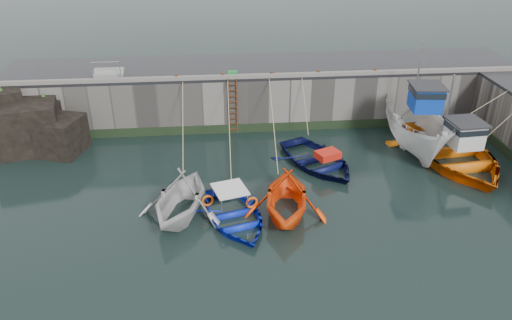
{
  "coord_description": "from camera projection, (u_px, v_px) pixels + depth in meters",
  "views": [
    {
      "loc": [
        -3.11,
        -15.98,
        11.86
      ],
      "look_at": [
        -1.23,
        4.22,
        1.2
      ],
      "focal_mm": 35.0,
      "sensor_mm": 36.0,
      "label": 1
    }
  ],
  "objects": [
    {
      "name": "bollard_d",
      "position": [
        318.0,
        73.0,
        27.58
      ],
      "size": [
        0.18,
        0.18,
        0.28
      ],
      "primitive_type": "cylinder",
      "color": "#3F1E0F",
      "rests_on": "road_back"
    },
    {
      "name": "bollard_a",
      "position": [
        176.0,
        77.0,
        26.94
      ],
      "size": [
        0.18,
        0.18,
        0.28
      ],
      "primitive_type": "cylinder",
      "color": "#3F1E0F",
      "rests_on": "road_back"
    },
    {
      "name": "boat_far_orange",
      "position": [
        454.0,
        152.0,
        25.15
      ],
      "size": [
        5.81,
        7.77,
        4.54
      ],
      "rotation": [
        0.0,
        0.0,
        0.07
      ],
      "color": "orange",
      "rests_on": "ground"
    },
    {
      "name": "bollard_b",
      "position": [
        223.0,
        76.0,
        27.15
      ],
      "size": [
        0.18,
        0.18,
        0.28
      ],
      "primitive_type": "cylinder",
      "color": "#3F1E0F",
      "rests_on": "road_back"
    },
    {
      "name": "bollard_e",
      "position": [
        375.0,
        71.0,
        27.84
      ],
      "size": [
        0.18,
        0.18,
        0.28
      ],
      "primitive_type": "cylinder",
      "color": "#3F1E0F",
      "rests_on": "road_back"
    },
    {
      "name": "boat_near_blue_rope",
      "position": [
        228.0,
        158.0,
        25.7
      ],
      "size": [
        0.04,
        6.79,
        3.1
      ],
      "primitive_type": null,
      "color": "tan",
      "rests_on": "ground"
    },
    {
      "name": "boat_near_white_rope",
      "position": [
        186.0,
        157.0,
        25.78
      ],
      "size": [
        0.04,
        6.25,
        3.1
      ],
      "primitive_type": null,
      "color": "tan",
      "rests_on": "ground"
    },
    {
      "name": "railing",
      "position": [
        109.0,
        72.0,
        27.49
      ],
      "size": [
        1.6,
        1.05,
        1.0
      ],
      "color": "#A5A8AD",
      "rests_on": "road_back"
    },
    {
      "name": "ground",
      "position": [
        297.0,
        234.0,
        19.85
      ],
      "size": [
        120.0,
        120.0,
        0.0
      ],
      "primitive_type": "plane",
      "color": "black",
      "rests_on": "ground"
    },
    {
      "name": "algae_back",
      "position": [
        268.0,
        127.0,
        28.51
      ],
      "size": [
        30.0,
        0.08,
        0.5
      ],
      "primitive_type": "cube",
      "color": "black",
      "rests_on": "ground"
    },
    {
      "name": "boat_near_navy_rope",
      "position": [
        305.0,
        136.0,
        28.03
      ],
      "size": [
        0.04,
        3.17,
        3.1
      ],
      "primitive_type": null,
      "color": "tan",
      "rests_on": "ground"
    },
    {
      "name": "road_back",
      "position": [
        264.0,
        66.0,
        29.44
      ],
      "size": [
        30.0,
        5.0,
        0.16
      ],
      "primitive_type": "cube",
      "color": "black",
      "rests_on": "quay_back"
    },
    {
      "name": "ladder",
      "position": [
        233.0,
        107.0,
        27.69
      ],
      "size": [
        0.51,
        0.08,
        3.2
      ],
      "color": "#3F1E0F",
      "rests_on": "ground"
    },
    {
      "name": "boat_near_navy",
      "position": [
        317.0,
        165.0,
        25.03
      ],
      "size": [
        5.35,
        6.11,
        1.05
      ],
      "primitive_type": "imported",
      "rotation": [
        0.0,
        0.0,
        0.41
      ],
      "color": "#0A0E40",
      "rests_on": "ground"
    },
    {
      "name": "boat_near_blacktrim",
      "position": [
        286.0,
        213.0,
        21.18
      ],
      "size": [
        4.47,
        4.96,
        2.31
      ],
      "primitive_type": "imported",
      "rotation": [
        0.0,
        0.0,
        -0.17
      ],
      "color": "#FE4A0D",
      "rests_on": "ground"
    },
    {
      "name": "boat_near_blacktrim_rope",
      "position": [
        270.0,
        155.0,
        26.01
      ],
      "size": [
        0.04,
        6.52,
        3.1
      ],
      "primitive_type": null,
      "color": "tan",
      "rests_on": "ground"
    },
    {
      "name": "fish_crate",
      "position": [
        233.0,
        74.0,
        27.37
      ],
      "size": [
        0.55,
        0.42,
        0.31
      ],
      "primitive_type": "cube",
      "rotation": [
        0.0,
        0.0,
        -0.03
      ],
      "color": "#167A2B",
      "rests_on": "road_back"
    },
    {
      "name": "quay_back",
      "position": [
        264.0,
        91.0,
        30.17
      ],
      "size": [
        30.0,
        5.0,
        3.0
      ],
      "primitive_type": "cube",
      "color": "slate",
      "rests_on": "ground"
    },
    {
      "name": "boat_far_white",
      "position": [
        417.0,
        128.0,
        26.21
      ],
      "size": [
        3.5,
        7.47,
        5.79
      ],
      "rotation": [
        0.0,
        0.0,
        -0.11
      ],
      "color": "silver",
      "rests_on": "ground"
    },
    {
      "name": "bollard_c",
      "position": [
        272.0,
        74.0,
        27.37
      ],
      "size": [
        0.18,
        0.18,
        0.28
      ],
      "primitive_type": "cylinder",
      "color": "#3F1E0F",
      "rests_on": "road_back"
    },
    {
      "name": "boat_near_blue",
      "position": [
        234.0,
        220.0,
        20.73
      ],
      "size": [
        4.33,
        5.23,
        0.94
      ],
      "primitive_type": "imported",
      "rotation": [
        0.0,
        0.0,
        0.27
      ],
      "color": "#0D25C7",
      "rests_on": "ground"
    },
    {
      "name": "rock_outcrop",
      "position": [
        27.0,
        125.0,
        26.24
      ],
      "size": [
        5.85,
        4.24,
        3.41
      ],
      "color": "black",
      "rests_on": "ground"
    },
    {
      "name": "boat_near_white",
      "position": [
        182.0,
        215.0,
        21.07
      ],
      "size": [
        5.0,
        5.4,
        2.36
      ],
      "primitive_type": "imported",
      "rotation": [
        0.0,
        0.0,
        -0.3
      ],
      "color": "silver",
      "rests_on": "ground"
    },
    {
      "name": "kerb_back",
      "position": [
        268.0,
        76.0,
        27.28
      ],
      "size": [
        30.0,
        0.3,
        0.2
      ],
      "primitive_type": "cube",
      "color": "slate",
      "rests_on": "road_back"
    }
  ]
}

